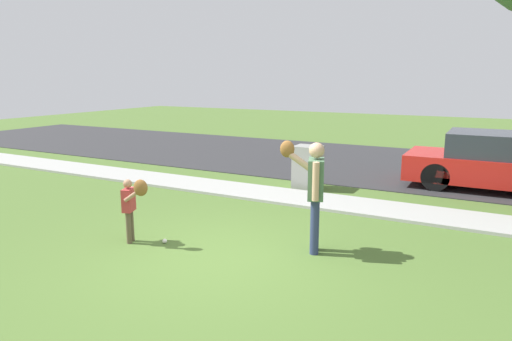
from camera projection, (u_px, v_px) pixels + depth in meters
ground_plane at (309, 202)px, 9.73m from camera, size 48.00×48.00×0.00m
sidewalk_strip at (311, 200)px, 9.81m from camera, size 36.00×1.20×0.06m
road_surface at (371, 163)px, 14.13m from camera, size 36.00×6.80×0.02m
person_adult at (313, 185)px, 6.79m from camera, size 0.81×0.57×1.67m
person_child at (132, 201)px, 7.20m from camera, size 0.55×0.35×1.07m
baseball at (165, 241)px, 7.32m from camera, size 0.07×0.07×0.07m
utility_cabinet at (308, 167)px, 10.84m from camera, size 0.61×0.53×1.02m
parked_hatchback_red at (498, 162)px, 10.63m from camera, size 4.00×1.75×1.33m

